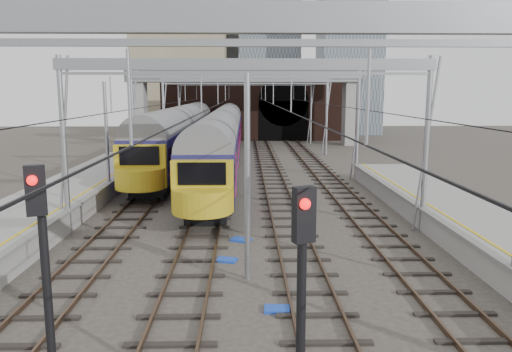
{
  "coord_description": "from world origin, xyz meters",
  "views": [
    {
      "loc": [
        -0.08,
        -14.45,
        6.41
      ],
      "look_at": [
        0.46,
        9.21,
        2.4
      ],
      "focal_mm": 35.0,
      "sensor_mm": 36.0,
      "label": 1
    }
  ],
  "objects_px": {
    "signal_near_left": "(44,264)",
    "train_main": "(227,127)",
    "signal_near_centre": "(302,295)",
    "train_second": "(190,127)"
  },
  "relations": [
    {
      "from": "train_main",
      "to": "signal_near_centre",
      "type": "bearing_deg",
      "value": -86.6
    },
    {
      "from": "signal_near_left",
      "to": "train_main",
      "type": "bearing_deg",
      "value": 66.59
    },
    {
      "from": "signal_near_left",
      "to": "signal_near_centre",
      "type": "relative_size",
      "value": 1.03
    },
    {
      "from": "train_main",
      "to": "signal_near_centre",
      "type": "relative_size",
      "value": 13.62
    },
    {
      "from": "train_second",
      "to": "signal_near_centre",
      "type": "relative_size",
      "value": 10.58
    },
    {
      "from": "train_main",
      "to": "signal_near_left",
      "type": "bearing_deg",
      "value": -92.3
    },
    {
      "from": "signal_near_left",
      "to": "signal_near_centre",
      "type": "xyz_separation_m",
      "value": [
        4.72,
        -1.31,
        -0.09
      ]
    },
    {
      "from": "train_second",
      "to": "signal_near_left",
      "type": "distance_m",
      "value": 45.05
    },
    {
      "from": "signal_near_centre",
      "to": "train_second",
      "type": "bearing_deg",
      "value": 75.12
    },
    {
      "from": "signal_near_left",
      "to": "signal_near_centre",
      "type": "height_order",
      "value": "signal_near_left"
    }
  ]
}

